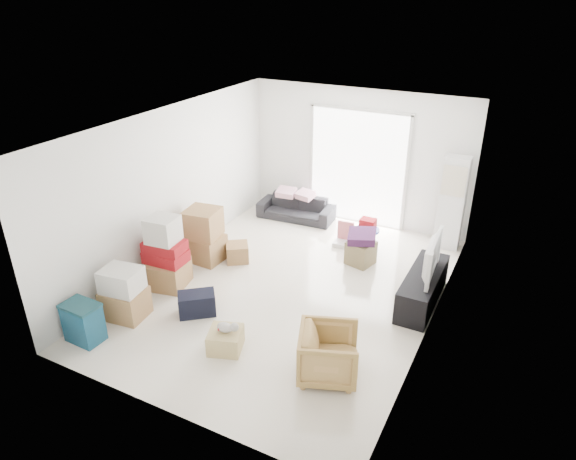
% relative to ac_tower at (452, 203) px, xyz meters
% --- Properties ---
extents(room_shell, '(4.98, 6.48, 3.18)m').
position_rel_ac_tower_xyz_m(room_shell, '(-1.95, -2.65, 0.48)').
color(room_shell, white).
rests_on(room_shell, ground).
extents(sliding_door, '(2.10, 0.04, 2.33)m').
position_rel_ac_tower_xyz_m(sliding_door, '(-1.95, 0.33, 0.37)').
color(sliding_door, white).
rests_on(sliding_door, room_shell).
extents(ac_tower, '(0.45, 0.30, 1.75)m').
position_rel_ac_tower_xyz_m(ac_tower, '(0.00, 0.00, 0.00)').
color(ac_tower, silver).
rests_on(ac_tower, room_shell).
extents(tv_console, '(0.46, 1.53, 0.51)m').
position_rel_ac_tower_xyz_m(tv_console, '(0.05, -2.07, -0.62)').
color(tv_console, black).
rests_on(tv_console, room_shell).
extents(television, '(0.66, 1.08, 0.14)m').
position_rel_ac_tower_xyz_m(television, '(0.05, -2.07, -0.30)').
color(television, black).
rests_on(television, tv_console).
extents(sofa, '(1.61, 0.58, 0.62)m').
position_rel_ac_tower_xyz_m(sofa, '(-3.06, -0.15, -0.57)').
color(sofa, black).
rests_on(sofa, room_shell).
extents(pillow_left, '(0.41, 0.34, 0.12)m').
position_rel_ac_tower_xyz_m(pillow_left, '(-3.28, -0.17, -0.20)').
color(pillow_left, '#F0AFC4').
rests_on(pillow_left, sofa).
extents(pillow_right, '(0.40, 0.34, 0.12)m').
position_rel_ac_tower_xyz_m(pillow_right, '(-2.87, -0.11, -0.20)').
color(pillow_right, '#F0AFC4').
rests_on(pillow_right, sofa).
extents(armchair, '(0.88, 0.91, 0.74)m').
position_rel_ac_tower_xyz_m(armchair, '(-0.59, -4.24, -0.51)').
color(armchair, tan).
rests_on(armchair, room_shell).
extents(storage_bins, '(0.51, 0.37, 0.58)m').
position_rel_ac_tower_xyz_m(storage_bins, '(-3.85, -5.11, -0.58)').
color(storage_bins, navy).
rests_on(storage_bins, room_shell).
extents(box_stack_a, '(0.65, 0.56, 0.79)m').
position_rel_ac_tower_xyz_m(box_stack_a, '(-3.75, -4.43, -0.50)').
color(box_stack_a, '#AF7B4F').
rests_on(box_stack_a, room_shell).
extents(box_stack_b, '(0.70, 0.70, 1.21)m').
position_rel_ac_tower_xyz_m(box_stack_b, '(-3.75, -3.45, -0.35)').
color(box_stack_b, '#AF7B4F').
rests_on(box_stack_b, room_shell).
extents(box_stack_c, '(0.66, 0.62, 0.96)m').
position_rel_ac_tower_xyz_m(box_stack_c, '(-3.72, -2.47, -0.41)').
color(box_stack_c, '#AF7B4F').
rests_on(box_stack_c, room_shell).
extents(loose_box, '(0.53, 0.53, 0.32)m').
position_rel_ac_tower_xyz_m(loose_box, '(-3.19, -2.24, -0.72)').
color(loose_box, '#AF7B4F').
rests_on(loose_box, room_shell).
extents(duffel_bag, '(0.62, 0.59, 0.34)m').
position_rel_ac_tower_xyz_m(duffel_bag, '(-2.85, -3.90, -0.70)').
color(duffel_bag, black).
rests_on(duffel_bag, room_shell).
extents(ottoman, '(0.51, 0.51, 0.42)m').
position_rel_ac_tower_xyz_m(ottoman, '(-1.21, -1.34, -0.67)').
color(ottoman, olive).
rests_on(ottoman, room_shell).
extents(blanket, '(0.57, 0.57, 0.14)m').
position_rel_ac_tower_xyz_m(blanket, '(-1.21, -1.34, -0.39)').
color(blanket, '#421C48').
rests_on(blanket, ottoman).
extents(kids_table, '(0.44, 0.44, 0.58)m').
position_rel_ac_tower_xyz_m(kids_table, '(-1.31, -0.73, -0.47)').
color(kids_table, '#1E35B8').
rests_on(kids_table, room_shell).
extents(toy_walker, '(0.35, 0.31, 0.45)m').
position_rel_ac_tower_xyz_m(toy_walker, '(-1.73, -0.82, -0.75)').
color(toy_walker, silver).
rests_on(toy_walker, room_shell).
extents(wood_crate, '(0.55, 0.55, 0.29)m').
position_rel_ac_tower_xyz_m(wood_crate, '(-2.02, -4.39, -0.73)').
color(wood_crate, tan).
rests_on(wood_crate, room_shell).
extents(plush_bunny, '(0.31, 0.17, 0.16)m').
position_rel_ac_tower_xyz_m(plush_bunny, '(-1.98, -4.39, -0.52)').
color(plush_bunny, '#B2ADA8').
rests_on(plush_bunny, wood_crate).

